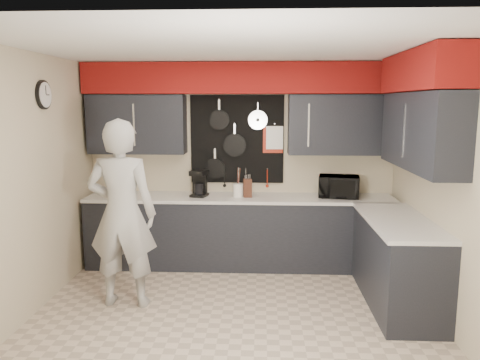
{
  "coord_description": "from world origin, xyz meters",
  "views": [
    {
      "loc": [
        0.28,
        -4.4,
        2.1
      ],
      "look_at": [
        0.05,
        0.5,
        1.29
      ],
      "focal_mm": 35.0,
      "sensor_mm": 36.0,
      "label": 1
    }
  ],
  "objects_px": {
    "knife_block": "(247,188)",
    "microwave": "(339,187)",
    "person": "(122,214)",
    "coffee_maker": "(199,183)",
    "utensil_crock": "(238,190)"
  },
  "relations": [
    {
      "from": "knife_block",
      "to": "microwave",
      "type": "bearing_deg",
      "value": -4.78
    },
    {
      "from": "microwave",
      "to": "person",
      "type": "xyz_separation_m",
      "value": [
        -2.4,
        -1.24,
        -0.08
      ]
    },
    {
      "from": "coffee_maker",
      "to": "knife_block",
      "type": "bearing_deg",
      "value": 11.63
    },
    {
      "from": "utensil_crock",
      "to": "knife_block",
      "type": "bearing_deg",
      "value": -5.29
    },
    {
      "from": "knife_block",
      "to": "person",
      "type": "distance_m",
      "value": 1.73
    },
    {
      "from": "utensil_crock",
      "to": "coffee_maker",
      "type": "distance_m",
      "value": 0.51
    },
    {
      "from": "utensil_crock",
      "to": "person",
      "type": "relative_size",
      "value": 0.09
    },
    {
      "from": "microwave",
      "to": "person",
      "type": "distance_m",
      "value": 2.7
    },
    {
      "from": "knife_block",
      "to": "person",
      "type": "height_order",
      "value": "person"
    },
    {
      "from": "microwave",
      "to": "coffee_maker",
      "type": "height_order",
      "value": "coffee_maker"
    },
    {
      "from": "utensil_crock",
      "to": "person",
      "type": "xyz_separation_m",
      "value": [
        -1.13,
        -1.21,
        -0.03
      ]
    },
    {
      "from": "microwave",
      "to": "utensil_crock",
      "type": "xyz_separation_m",
      "value": [
        -1.27,
        -0.03,
        -0.05
      ]
    },
    {
      "from": "coffee_maker",
      "to": "person",
      "type": "distance_m",
      "value": 1.39
    },
    {
      "from": "knife_block",
      "to": "utensil_crock",
      "type": "height_order",
      "value": "knife_block"
    },
    {
      "from": "person",
      "to": "coffee_maker",
      "type": "bearing_deg",
      "value": -115.76
    }
  ]
}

